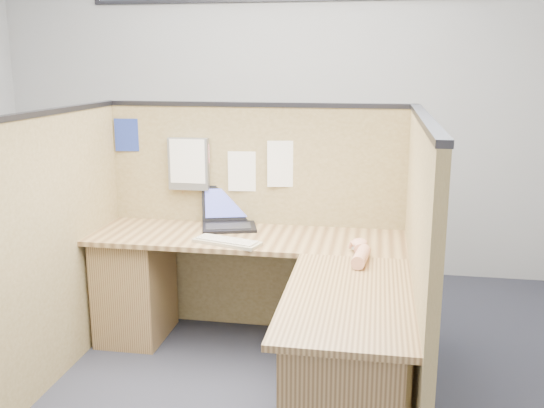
% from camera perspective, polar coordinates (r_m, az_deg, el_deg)
% --- Properties ---
extents(floor, '(5.00, 5.00, 0.00)m').
position_cam_1_polar(floor, '(3.45, -4.83, -17.87)').
color(floor, black).
rests_on(floor, ground).
extents(wall_back, '(5.00, 0.00, 5.00)m').
position_cam_1_polar(wall_back, '(5.18, 1.26, 8.99)').
color(wall_back, '#A3A5A9').
rests_on(wall_back, floor).
extents(cubicle_partitions, '(2.06, 1.83, 1.53)m').
position_cam_1_polar(cubicle_partitions, '(3.52, -3.31, -3.52)').
color(cubicle_partitions, olive).
rests_on(cubicle_partitions, floor).
extents(l_desk, '(1.95, 1.75, 0.73)m').
position_cam_1_polar(l_desk, '(3.48, -0.77, -10.25)').
color(l_desk, brown).
rests_on(l_desk, floor).
extents(laptop, '(0.40, 0.42, 0.25)m').
position_cam_1_polar(laptop, '(3.98, -3.84, -1.21)').
color(laptop, black).
rests_on(laptop, l_desk).
extents(keyboard, '(0.43, 0.25, 0.03)m').
position_cam_1_polar(keyboard, '(3.60, -4.26, -3.56)').
color(keyboard, '#9E957B').
rests_on(keyboard, l_desk).
extents(mouse, '(0.12, 0.09, 0.05)m').
position_cam_1_polar(mouse, '(3.49, 8.23, -4.07)').
color(mouse, silver).
rests_on(mouse, l_desk).
extents(hand_forearm, '(0.11, 0.39, 0.08)m').
position_cam_1_polar(hand_forearm, '(3.35, 8.34, -4.53)').
color(hand_forearm, tan).
rests_on(hand_forearm, l_desk).
extents(blue_poster, '(0.16, 0.02, 0.22)m').
position_cam_1_polar(blue_poster, '(4.20, -13.53, 6.33)').
color(blue_poster, navy).
rests_on(blue_poster, cubicle_partitions).
extents(american_flag, '(0.20, 0.01, 0.34)m').
position_cam_1_polar(american_flag, '(4.04, -7.53, 4.61)').
color(american_flag, olive).
rests_on(american_flag, cubicle_partitions).
extents(file_holder, '(0.27, 0.05, 0.34)m').
position_cam_1_polar(file_holder, '(4.04, -7.86, 3.78)').
color(file_holder, slate).
rests_on(file_holder, cubicle_partitions).
extents(paper_left, '(0.21, 0.03, 0.26)m').
position_cam_1_polar(paper_left, '(3.98, -2.68, 3.08)').
color(paper_left, white).
rests_on(paper_left, cubicle_partitions).
extents(paper_right, '(0.23, 0.04, 0.30)m').
position_cam_1_polar(paper_right, '(3.92, 1.29, 3.78)').
color(paper_right, white).
rests_on(paper_right, cubicle_partitions).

